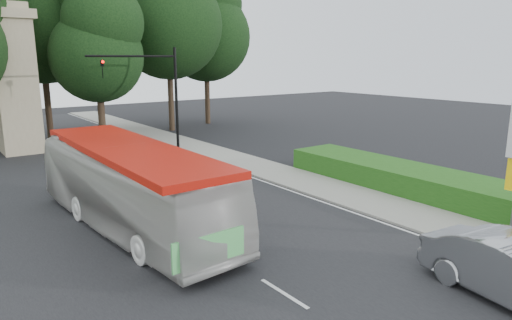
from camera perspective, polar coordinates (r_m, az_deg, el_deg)
road_surface at (r=19.60m, az=-11.85°, el=-6.91°), size 14.00×80.00×0.02m
sidewalk_right at (r=24.18m, az=6.71°, el=-2.85°), size 3.00×80.00×0.12m
hedge at (r=23.76m, az=18.72°, el=-2.38°), size 3.00×14.00×1.20m
traffic_signal_mast at (r=31.83m, az=-12.13°, el=9.10°), size 6.10×0.35×7.20m
monument at (r=35.35m, az=-27.92°, el=8.96°), size 3.00×3.00×10.05m
tree_east_near at (r=44.14m, az=-19.43°, el=16.09°), size 8.12×8.12×15.95m
tree_east_mid at (r=42.47m, az=-11.07°, el=18.99°), size 9.52×9.52×18.70m
tree_far_east at (r=46.49m, az=-6.33°, el=17.32°), size 8.68×8.68×17.05m
tree_monument_right at (r=36.15m, az=-19.41°, el=14.36°), size 6.72×6.72×13.20m
transit_bus at (r=18.01m, az=-15.38°, el=-3.41°), size 3.62×11.94×3.28m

